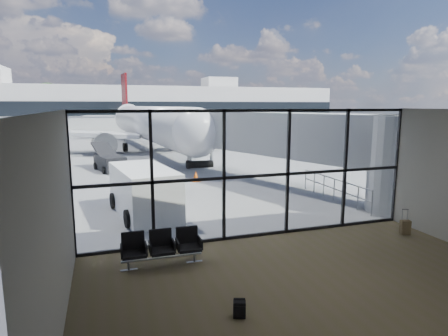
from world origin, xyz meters
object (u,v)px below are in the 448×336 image
airliner (148,123)px  service_van (145,191)px  suitcase (405,227)px  backpack (239,309)px  belt_loader (109,162)px  seating_row (161,246)px

airliner → service_van: bearing=-102.7°
suitcase → backpack: bearing=-139.8°
suitcase → belt_loader: (-9.83, 17.37, 0.35)m
airliner → seating_row: bearing=-101.6°
seating_row → service_van: size_ratio=0.48×
suitcase → service_van: bearing=165.3°
seating_row → airliner: 29.56m
seating_row → backpack: bearing=-69.4°
airliner → belt_loader: 13.01m
backpack → service_van: service_van is taller
backpack → belt_loader: belt_loader is taller
seating_row → service_van: service_van is taller
seating_row → backpack: seating_row is taller
seating_row → suitcase: seating_row is taller
seating_row → airliner: size_ratio=0.07×
seating_row → service_van: 5.29m
seating_row → suitcase: bearing=-0.3°
seating_row → airliner: bearing=84.7°
seating_row → service_van: (0.11, 5.27, 0.47)m
suitcase → belt_loader: size_ratio=0.21×
service_van → suitcase: bearing=-40.6°
backpack → airliner: airliner is taller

